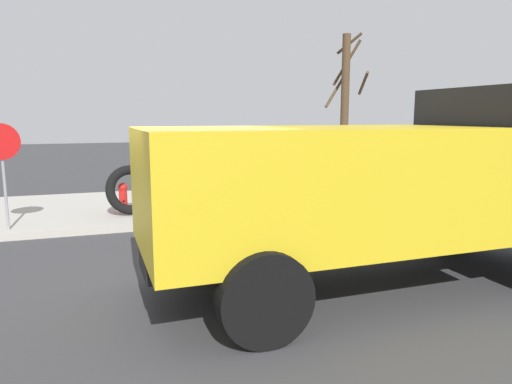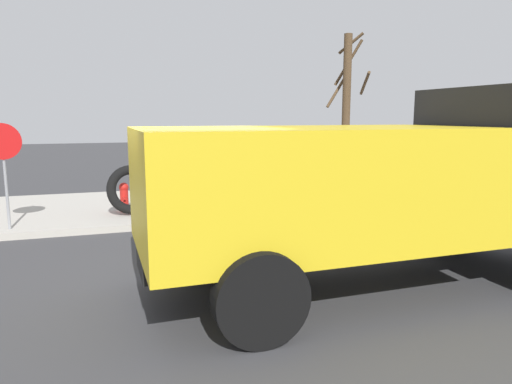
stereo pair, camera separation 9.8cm
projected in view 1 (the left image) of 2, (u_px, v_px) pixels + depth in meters
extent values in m
plane|color=#38383A|center=(185.00, 293.00, 6.80)|extent=(80.00, 80.00, 0.00)
cube|color=#ADA89E|center=(144.00, 207.00, 12.86)|extent=(36.00, 5.00, 0.15)
cylinder|color=red|center=(123.00, 201.00, 11.75)|extent=(0.20, 0.20, 0.57)
sphere|color=red|center=(123.00, 187.00, 11.70)|extent=(0.24, 0.24, 0.24)
cylinder|color=red|center=(124.00, 199.00, 11.57)|extent=(0.09, 0.16, 0.09)
cylinder|color=red|center=(123.00, 197.00, 11.91)|extent=(0.09, 0.16, 0.09)
cylinder|color=red|center=(124.00, 202.00, 11.58)|extent=(0.11, 0.16, 0.11)
torus|color=black|center=(130.00, 190.00, 11.41)|extent=(1.27, 0.68, 1.23)
cylinder|color=gray|center=(4.00, 177.00, 9.78)|extent=(0.06, 0.06, 2.26)
cylinder|color=red|center=(1.00, 142.00, 9.62)|extent=(0.76, 0.02, 0.76)
cube|color=gold|center=(314.00, 185.00, 6.56)|extent=(4.84, 2.57, 1.60)
cube|color=black|center=(511.00, 156.00, 7.69)|extent=(2.04, 2.53, 2.20)
cube|color=black|center=(378.00, 242.00, 7.07)|extent=(7.01, 1.01, 0.24)
cylinder|color=black|center=(443.00, 221.00, 9.01)|extent=(1.10, 0.32, 1.10)
cylinder|color=black|center=(211.00, 242.00, 7.50)|extent=(1.10, 0.32, 1.10)
cylinder|color=black|center=(265.00, 299.00, 5.18)|extent=(1.10, 0.32, 1.10)
cylinder|color=#4C3823|center=(344.00, 118.00, 13.37)|extent=(0.23, 0.23, 4.66)
cylinder|color=#4C3823|center=(349.00, 43.00, 13.34)|extent=(0.60, 0.55, 0.59)
cylinder|color=#4C3823|center=(336.00, 89.00, 13.56)|extent=(0.82, 0.26, 1.07)
cylinder|color=#4C3823|center=(347.00, 63.00, 13.47)|extent=(0.72, 0.50, 1.29)
cylinder|color=#4C3823|center=(363.00, 83.00, 13.21)|extent=(0.42, 1.02, 0.60)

